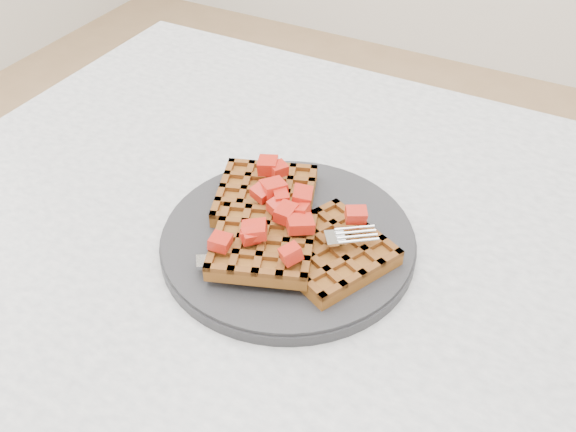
% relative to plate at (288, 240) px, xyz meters
% --- Properties ---
extents(table, '(1.20, 0.80, 0.75)m').
position_rel_plate_xyz_m(table, '(0.15, -0.02, -0.12)').
color(table, silver).
rests_on(table, ground).
extents(plate, '(0.26, 0.26, 0.02)m').
position_rel_plate_xyz_m(plate, '(0.00, 0.00, 0.00)').
color(plate, '#242427').
rests_on(plate, table).
extents(waffles, '(0.22, 0.20, 0.03)m').
position_rel_plate_xyz_m(waffles, '(0.00, -0.00, 0.02)').
color(waffles, brown).
rests_on(waffles, plate).
extents(strawberry_pile, '(0.15, 0.15, 0.02)m').
position_rel_plate_xyz_m(strawberry_pile, '(0.00, 0.00, 0.05)').
color(strawberry_pile, '#9E0700').
rests_on(strawberry_pile, waffles).
extents(fork, '(0.16, 0.12, 0.02)m').
position_rel_plate_xyz_m(fork, '(0.03, -0.03, 0.02)').
color(fork, silver).
rests_on(fork, plate).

